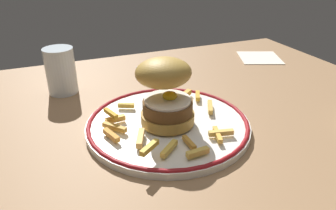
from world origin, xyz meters
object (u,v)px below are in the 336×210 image
burger (165,90)px  fork (147,75)px  water_glass (61,74)px  napkin (260,57)px  dinner_plate (168,124)px

burger → fork: 27.35cm
water_glass → napkin: (55.52, 3.24, -4.22)cm
dinner_plate → fork: size_ratio=2.03×
burger → dinner_plate: bearing=-19.5°
dinner_plate → burger: burger is taller
dinner_plate → napkin: 47.79cm
burger → water_glass: (-15.35, 23.17, -3.16)cm
dinner_plate → fork: bearing=79.3°
water_glass → napkin: 55.78cm
dinner_plate → burger: 6.76cm
dinner_plate → fork: 26.41cm
fork → napkin: bearing=1.0°
dinner_plate → burger: bearing=160.5°
dinner_plate → water_glass: (-15.80, 23.33, 3.58)cm
burger → water_glass: size_ratio=1.19×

